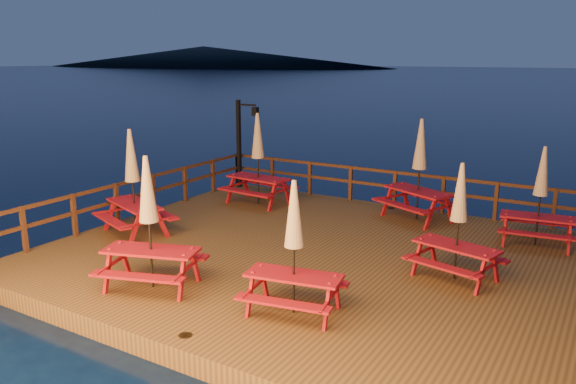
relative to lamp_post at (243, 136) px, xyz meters
name	(u,v)px	position (x,y,z in m)	size (l,w,h in m)	color
ground	(318,269)	(5.39, -4.55, -2.20)	(500.00, 500.00, 0.00)	black
deck	(318,261)	(5.39, -4.55, -2.00)	(12.00, 10.00, 0.40)	#482F17
deck_piles	(318,281)	(5.39, -4.55, -2.50)	(11.44, 9.44, 1.40)	#362211
railing	(352,204)	(5.39, -2.77, -1.03)	(11.80, 9.75, 1.10)	#362211
lamp_post	(243,136)	(0.00, 0.00, 0.00)	(0.85, 0.18, 3.00)	black
headland_left	(204,57)	(-154.61, 185.45, 2.30)	(180.00, 84.00, 9.00)	black
picnic_table_0	(258,157)	(1.68, -1.56, -0.35)	(2.07, 1.75, 2.79)	maroon
picnic_table_1	(133,180)	(0.69, -5.69, -0.40)	(2.30, 2.10, 2.69)	maroon
picnic_table_2	(419,168)	(6.43, -0.70, -0.34)	(2.46, 2.29, 2.80)	maroon
picnic_table_3	(149,221)	(3.52, -7.98, -0.43)	(2.22, 2.02, 2.63)	maroon
picnic_table_4	(294,246)	(6.48, -7.51, -0.54)	(1.91, 1.68, 2.41)	maroon
picnic_table_5	(458,220)	(8.50, -4.47, -0.54)	(1.97, 1.75, 2.41)	maroon
picnic_table_6	(540,195)	(9.59, -1.33, -0.55)	(1.84, 1.58, 2.40)	maroon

